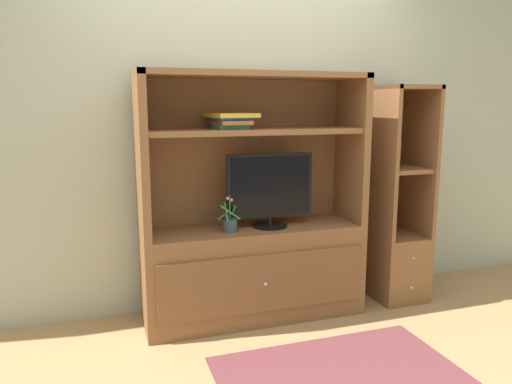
{
  "coord_description": "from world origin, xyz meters",
  "views": [
    {
      "loc": [
        -1.0,
        -2.64,
        1.46
      ],
      "look_at": [
        0.0,
        0.35,
        0.89
      ],
      "focal_mm": 34.05,
      "sensor_mm": 36.0,
      "label": 1
    }
  ],
  "objects": [
    {
      "name": "potted_plant",
      "position": [
        -0.18,
        0.34,
        0.69
      ],
      "size": [
        0.15,
        0.09,
        0.24
      ],
      "color": "#384C56",
      "rests_on": "media_console"
    },
    {
      "name": "media_console",
      "position": [
        0.0,
        0.41,
        0.53
      ],
      "size": [
        1.5,
        0.48,
        1.66
      ],
      "color": "brown",
      "rests_on": "ground_plane"
    },
    {
      "name": "ground_plane",
      "position": [
        0.0,
        0.0,
        0.0
      ],
      "size": [
        8.0,
        8.0,
        0.0
      ],
      "primitive_type": "plane",
      "color": "tan"
    },
    {
      "name": "upright_book_row",
      "position": [
        1.04,
        0.4,
        1.1
      ],
      "size": [
        0.1,
        0.17,
        0.2
      ],
      "color": "gold",
      "rests_on": "bookshelf_tall"
    },
    {
      "name": "tv_monitor",
      "position": [
        0.11,
        0.37,
        0.9
      ],
      "size": [
        0.6,
        0.24,
        0.5
      ],
      "color": "black",
      "rests_on": "media_console"
    },
    {
      "name": "bookshelf_tall",
      "position": [
        1.13,
        0.41,
        0.55
      ],
      "size": [
        0.37,
        0.46,
        1.59
      ],
      "color": "brown",
      "rests_on": "ground_plane"
    },
    {
      "name": "magazine_stack",
      "position": [
        -0.16,
        0.4,
        1.36
      ],
      "size": [
        0.31,
        0.37,
        0.1
      ],
      "color": "#338C4C",
      "rests_on": "media_console"
    },
    {
      "name": "painted_rear_wall",
      "position": [
        0.0,
        0.75,
        1.4
      ],
      "size": [
        6.0,
        0.1,
        2.8
      ],
      "primitive_type": "cube",
      "color": "#ADB29E",
      "rests_on": "ground_plane"
    }
  ]
}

